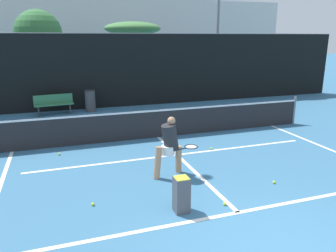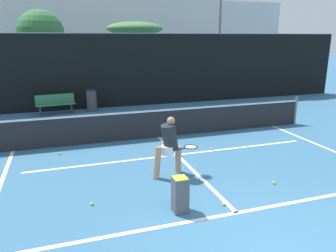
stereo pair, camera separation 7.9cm
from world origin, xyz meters
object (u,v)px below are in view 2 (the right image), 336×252
at_px(courtside_bench, 55,104).
at_px(parked_car, 116,86).
at_px(ball_hopper, 180,194).
at_px(trash_bin, 92,100).
at_px(player_practicing, 169,145).

xyz_separation_m(courtside_bench, parked_car, (3.31, 3.91, 0.09)).
distance_m(ball_hopper, courtside_bench, 9.74).
distance_m(ball_hopper, trash_bin, 9.63).
height_order(courtside_bench, parked_car, parked_car).
bearing_deg(parked_car, player_practicing, -93.40).
relative_size(player_practicing, parked_car, 0.34).
bearing_deg(player_practicing, courtside_bench, 91.90).
xyz_separation_m(player_practicing, courtside_bench, (-2.62, 7.75, -0.31)).
bearing_deg(trash_bin, player_practicing, -82.32).
height_order(trash_bin, parked_car, parked_car).
relative_size(trash_bin, parked_car, 0.23).
bearing_deg(courtside_bench, ball_hopper, -83.43).
bearing_deg(parked_car, courtside_bench, -130.25).
distance_m(player_practicing, ball_hopper, 1.80).
bearing_deg(ball_hopper, parked_car, 85.51).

